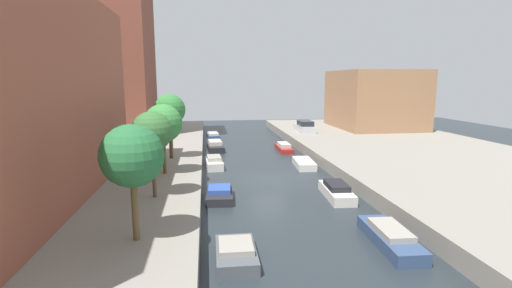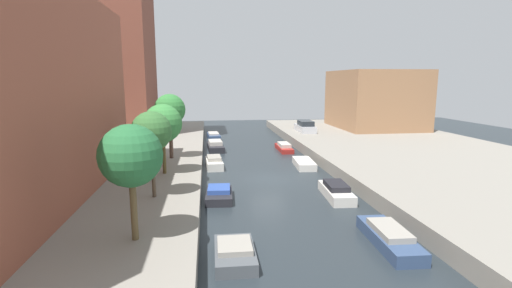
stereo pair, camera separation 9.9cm
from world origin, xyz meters
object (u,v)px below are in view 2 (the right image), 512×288
object	(u,v)px
moored_boat_left_5	(214,136)
moored_boat_right_4	(284,147)
apartment_tower_far	(105,31)
parked_car	(305,127)
street_tree_1	(151,132)
low_block_right	(375,99)
moored_boat_right_1	(389,237)
street_tree_2	(163,124)
street_tree_3	(170,110)
moored_boat_left_2	(219,194)
moored_boat_left_3	(214,163)
moored_boat_left_1	(235,253)
street_tree_0	(131,156)
moored_boat_left_4	(215,146)
moored_boat_right_3	(304,164)
moored_boat_right_2	(336,191)

from	to	relation	value
moored_boat_left_5	moored_boat_right_4	distance (m)	11.35
apartment_tower_far	parked_car	size ratio (longest dim) A/B	5.21
street_tree_1	moored_boat_left_5	world-z (taller)	street_tree_1
low_block_right	moored_boat_right_1	size ratio (longest dim) A/B	2.65
apartment_tower_far	street_tree_2	xyz separation A→B (m)	(8.51, -20.99, -8.48)
street_tree_3	moored_boat_left_2	distance (m)	10.23
moored_boat_left_3	moored_boat_right_1	world-z (taller)	moored_boat_left_3
street_tree_3	moored_boat_left_1	world-z (taller)	street_tree_3
moored_boat_left_5	moored_boat_right_4	world-z (taller)	moored_boat_left_5
street_tree_0	moored_boat_right_1	distance (m)	11.73
low_block_right	street_tree_3	xyz separation A→B (m)	(-25.49, -17.00, 0.14)
low_block_right	moored_boat_left_4	xyz separation A→B (m)	(-21.69, -8.61, -4.39)
moored_boat_left_4	moored_boat_right_3	bearing A→B (deg)	-50.25
moored_boat_right_3	apartment_tower_far	bearing A→B (deg)	140.47
street_tree_1	moored_boat_right_1	bearing A→B (deg)	-26.19
street_tree_3	moored_boat_left_3	bearing A→B (deg)	7.03
street_tree_3	moored_boat_right_2	distance (m)	14.89
moored_boat_left_5	moored_boat_right_1	distance (m)	32.60
moored_boat_left_1	moored_boat_left_3	xyz separation A→B (m)	(-0.48, 16.87, 0.09)
moored_boat_right_4	street_tree_3	bearing A→B (deg)	-146.87
street_tree_1	parked_car	bearing A→B (deg)	58.44
moored_boat_right_2	moored_boat_left_2	bearing A→B (deg)	175.70
moored_boat_left_1	apartment_tower_far	bearing A→B (deg)	111.19
street_tree_1	moored_boat_right_4	distance (m)	21.24
apartment_tower_far	moored_boat_left_5	xyz separation A→B (m)	(12.25, 0.12, -12.55)
moored_boat_left_4	moored_boat_left_2	bearing A→B (deg)	-90.63
street_tree_2	low_block_right	bearing A→B (deg)	41.07
moored_boat_right_2	moored_boat_right_4	distance (m)	16.12
street_tree_1	moored_boat_left_1	world-z (taller)	street_tree_1
street_tree_2	moored_boat_right_4	bearing A→B (deg)	48.39
street_tree_0	parked_car	xyz separation A→B (m)	(15.16, 30.27, -2.84)
apartment_tower_far	moored_boat_left_2	size ratio (longest dim) A/B	7.72
street_tree_2	moored_boat_left_1	bearing A→B (deg)	-70.47
moored_boat_left_4	street_tree_3	bearing A→B (deg)	-114.35
moored_boat_right_3	moored_boat_right_4	size ratio (longest dim) A/B	0.87
low_block_right	moored_boat_left_5	distance (m)	22.22
low_block_right	parked_car	xyz separation A→B (m)	(-10.34, -2.80, -3.24)
street_tree_0	moored_boat_right_3	bearing A→B (deg)	54.46
street_tree_0	moored_boat_right_4	distance (m)	26.05
moored_boat_right_1	street_tree_0	bearing A→B (deg)	-179.03
apartment_tower_far	moored_boat_right_4	bearing A→B (deg)	-23.77
street_tree_1	moored_boat_left_3	distance (m)	12.19
moored_boat_left_3	moored_boat_left_4	size ratio (longest dim) A/B	0.80
moored_boat_right_1	street_tree_2	bearing A→B (deg)	135.89
street_tree_3	moored_boat_right_1	size ratio (longest dim) A/B	1.16
moored_boat_left_1	moored_boat_right_1	xyz separation A→B (m)	(7.02, 0.56, 0.04)
moored_boat_right_1	moored_boat_left_3	bearing A→B (deg)	114.71
moored_boat_right_1	street_tree_3	bearing A→B (deg)	124.72
moored_boat_left_1	moored_boat_left_3	size ratio (longest dim) A/B	0.84
moored_boat_left_1	moored_boat_right_4	distance (m)	24.64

